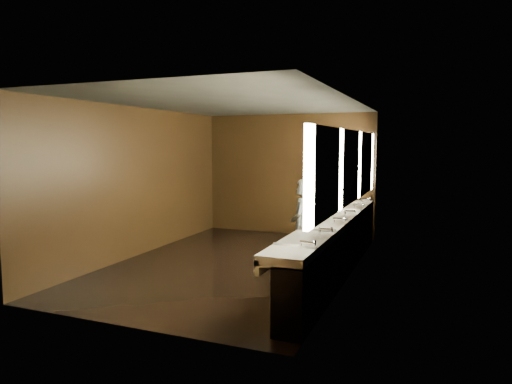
% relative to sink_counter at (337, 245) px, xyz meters
% --- Properties ---
extents(floor, '(6.00, 6.00, 0.00)m').
position_rel_sink_counter_xyz_m(floor, '(-1.79, -0.00, -0.50)').
color(floor, black).
rests_on(floor, ground).
extents(ceiling, '(4.00, 6.00, 0.02)m').
position_rel_sink_counter_xyz_m(ceiling, '(-1.79, -0.00, 2.30)').
color(ceiling, '#2D2D2B').
rests_on(ceiling, wall_back).
extents(wall_back, '(4.00, 0.02, 2.80)m').
position_rel_sink_counter_xyz_m(wall_back, '(-1.79, 3.00, 0.90)').
color(wall_back, black).
rests_on(wall_back, floor).
extents(wall_front, '(4.00, 0.02, 2.80)m').
position_rel_sink_counter_xyz_m(wall_front, '(-1.79, -3.00, 0.90)').
color(wall_front, black).
rests_on(wall_front, floor).
extents(wall_left, '(0.02, 6.00, 2.80)m').
position_rel_sink_counter_xyz_m(wall_left, '(-3.79, -0.00, 0.90)').
color(wall_left, black).
rests_on(wall_left, floor).
extents(wall_right, '(0.02, 6.00, 2.80)m').
position_rel_sink_counter_xyz_m(wall_right, '(0.21, -0.00, 0.90)').
color(wall_right, black).
rests_on(wall_right, floor).
extents(sink_counter, '(0.55, 5.40, 1.01)m').
position_rel_sink_counter_xyz_m(sink_counter, '(0.00, 0.00, 0.00)').
color(sink_counter, black).
rests_on(sink_counter, floor).
extents(mirror_band, '(0.06, 5.03, 1.15)m').
position_rel_sink_counter_xyz_m(mirror_band, '(0.19, -0.00, 1.25)').
color(mirror_band, '#FEF7CA').
rests_on(mirror_band, wall_right).
extents(person, '(0.42, 0.59, 1.55)m').
position_rel_sink_counter_xyz_m(person, '(-0.57, -0.04, 0.28)').
color(person, '#7DA2BA').
rests_on(person, floor).
extents(trash_bin, '(0.41, 0.41, 0.53)m').
position_rel_sink_counter_xyz_m(trash_bin, '(-0.22, -1.44, -0.23)').
color(trash_bin, black).
rests_on(trash_bin, floor).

